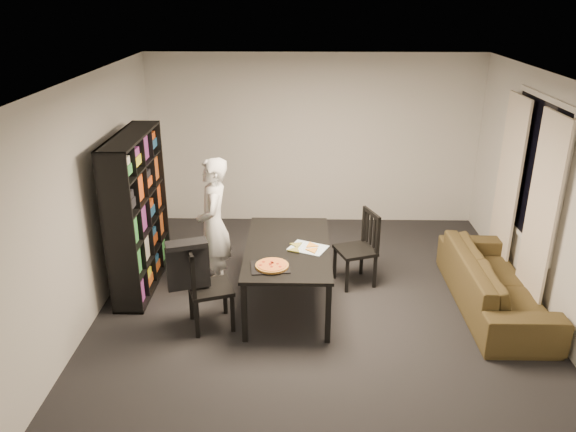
{
  "coord_description": "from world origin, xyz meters",
  "views": [
    {
      "loc": [
        -0.22,
        -5.6,
        3.43
      ],
      "look_at": [
        -0.34,
        0.28,
        1.05
      ],
      "focal_mm": 35.0,
      "sensor_mm": 36.0,
      "label": 1
    }
  ],
  "objects_px": {
    "chair_right": "(362,243)",
    "sofa": "(495,282)",
    "dining_table": "(288,251)",
    "baking_tray": "(270,267)",
    "person": "(214,225)",
    "pepperoni_pizza": "(272,265)",
    "bookshelf": "(137,213)",
    "chair_left": "(202,282)"
  },
  "relations": [
    {
      "from": "baking_tray",
      "to": "pepperoni_pizza",
      "type": "xyz_separation_m",
      "value": [
        0.02,
        -0.0,
        0.02
      ]
    },
    {
      "from": "bookshelf",
      "to": "person",
      "type": "bearing_deg",
      "value": -3.21
    },
    {
      "from": "bookshelf",
      "to": "baking_tray",
      "type": "bearing_deg",
      "value": -30.1
    },
    {
      "from": "dining_table",
      "to": "baking_tray",
      "type": "xyz_separation_m",
      "value": [
        -0.18,
        -0.53,
        0.07
      ]
    },
    {
      "from": "pepperoni_pizza",
      "to": "chair_right",
      "type": "bearing_deg",
      "value": 44.47
    },
    {
      "from": "chair_right",
      "to": "person",
      "type": "bearing_deg",
      "value": -105.5
    },
    {
      "from": "person",
      "to": "sofa",
      "type": "relative_size",
      "value": 0.77
    },
    {
      "from": "chair_left",
      "to": "baking_tray",
      "type": "bearing_deg",
      "value": -107.93
    },
    {
      "from": "dining_table",
      "to": "chair_right",
      "type": "relative_size",
      "value": 1.84
    },
    {
      "from": "person",
      "to": "chair_left",
      "type": "bearing_deg",
      "value": -6.49
    },
    {
      "from": "dining_table",
      "to": "chair_left",
      "type": "xyz_separation_m",
      "value": [
        -0.91,
        -0.55,
        -0.11
      ]
    },
    {
      "from": "bookshelf",
      "to": "dining_table",
      "type": "relative_size",
      "value": 1.1
    },
    {
      "from": "chair_right",
      "to": "sofa",
      "type": "bearing_deg",
      "value": 49.17
    },
    {
      "from": "dining_table",
      "to": "pepperoni_pizza",
      "type": "distance_m",
      "value": 0.56
    },
    {
      "from": "dining_table",
      "to": "bookshelf",
      "type": "bearing_deg",
      "value": 166.97
    },
    {
      "from": "baking_tray",
      "to": "person",
      "type": "bearing_deg",
      "value": 128.65
    },
    {
      "from": "bookshelf",
      "to": "sofa",
      "type": "distance_m",
      "value": 4.27
    },
    {
      "from": "chair_left",
      "to": "dining_table",
      "type": "bearing_deg",
      "value": -78.24
    },
    {
      "from": "person",
      "to": "pepperoni_pizza",
      "type": "xyz_separation_m",
      "value": [
        0.74,
        -0.9,
        -0.08
      ]
    },
    {
      "from": "dining_table",
      "to": "sofa",
      "type": "relative_size",
      "value": 0.81
    },
    {
      "from": "person",
      "to": "pepperoni_pizza",
      "type": "distance_m",
      "value": 1.17
    },
    {
      "from": "baking_tray",
      "to": "sofa",
      "type": "bearing_deg",
      "value": 10.52
    },
    {
      "from": "dining_table",
      "to": "sofa",
      "type": "distance_m",
      "value": 2.41
    },
    {
      "from": "pepperoni_pizza",
      "to": "dining_table",
      "type": "bearing_deg",
      "value": 73.83
    },
    {
      "from": "chair_right",
      "to": "sofa",
      "type": "distance_m",
      "value": 1.6
    },
    {
      "from": "bookshelf",
      "to": "dining_table",
      "type": "xyz_separation_m",
      "value": [
        1.81,
        -0.42,
        -0.3
      ]
    },
    {
      "from": "chair_left",
      "to": "pepperoni_pizza",
      "type": "relative_size",
      "value": 2.74
    },
    {
      "from": "baking_tray",
      "to": "chair_right",
      "type": "bearing_deg",
      "value": 43.76
    },
    {
      "from": "chair_right",
      "to": "sofa",
      "type": "xyz_separation_m",
      "value": [
        1.48,
        -0.56,
        -0.22
      ]
    },
    {
      "from": "pepperoni_pizza",
      "to": "baking_tray",
      "type": "bearing_deg",
      "value": 169.48
    },
    {
      "from": "person",
      "to": "pepperoni_pizza",
      "type": "relative_size",
      "value": 4.69
    },
    {
      "from": "bookshelf",
      "to": "baking_tray",
      "type": "distance_m",
      "value": 1.9
    },
    {
      "from": "bookshelf",
      "to": "chair_right",
      "type": "height_order",
      "value": "bookshelf"
    },
    {
      "from": "bookshelf",
      "to": "chair_left",
      "type": "height_order",
      "value": "bookshelf"
    },
    {
      "from": "chair_left",
      "to": "chair_right",
      "type": "bearing_deg",
      "value": -79.13
    },
    {
      "from": "person",
      "to": "sofa",
      "type": "xyz_separation_m",
      "value": [
        3.28,
        -0.42,
        -0.51
      ]
    },
    {
      "from": "bookshelf",
      "to": "pepperoni_pizza",
      "type": "height_order",
      "value": "bookshelf"
    },
    {
      "from": "person",
      "to": "baking_tray",
      "type": "relative_size",
      "value": 4.11
    },
    {
      "from": "person",
      "to": "chair_right",
      "type": "bearing_deg",
      "value": 88.76
    },
    {
      "from": "dining_table",
      "to": "person",
      "type": "height_order",
      "value": "person"
    },
    {
      "from": "chair_right",
      "to": "person",
      "type": "height_order",
      "value": "person"
    },
    {
      "from": "chair_left",
      "to": "person",
      "type": "bearing_deg",
      "value": -20.11
    }
  ]
}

